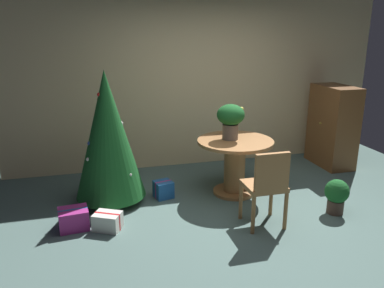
{
  "coord_description": "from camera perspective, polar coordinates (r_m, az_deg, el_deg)",
  "views": [
    {
      "loc": [
        -1.65,
        -3.64,
        2.12
      ],
      "look_at": [
        -0.57,
        0.42,
        0.86
      ],
      "focal_mm": 36.04,
      "sensor_mm": 36.0,
      "label": 1
    }
  ],
  "objects": [
    {
      "name": "ground_plane",
      "position": [
        4.52,
        8.52,
        -11.53
      ],
      "size": [
        6.6,
        6.6,
        0.0
      ],
      "primitive_type": "plane",
      "color": "#4C6660"
    },
    {
      "name": "back_wall_panel",
      "position": [
        6.12,
        0.86,
        8.94
      ],
      "size": [
        6.0,
        0.1,
        2.6
      ],
      "primitive_type": "cube",
      "color": "beige",
      "rests_on": "ground_plane"
    },
    {
      "name": "round_dining_table",
      "position": [
        5.1,
        6.35,
        -2.39
      ],
      "size": [
        0.99,
        0.99,
        0.74
      ],
      "color": "#9E6B3D",
      "rests_on": "ground_plane"
    },
    {
      "name": "flower_vase",
      "position": [
        4.99,
        5.75,
        3.88
      ],
      "size": [
        0.36,
        0.36,
        0.46
      ],
      "color": "#665B51",
      "rests_on": "round_dining_table"
    },
    {
      "name": "wooden_chair_near",
      "position": [
        4.27,
        11.0,
        -5.84
      ],
      "size": [
        0.42,
        0.4,
        0.9
      ],
      "color": "#9E6B3D",
      "rests_on": "ground_plane"
    },
    {
      "name": "holiday_tree",
      "position": [
        4.81,
        -12.35,
        1.29
      ],
      "size": [
        0.87,
        0.87,
        1.67
      ],
      "color": "brown",
      "rests_on": "ground_plane"
    },
    {
      "name": "gift_box_cream",
      "position": [
        4.41,
        -12.38,
        -11.12
      ],
      "size": [
        0.35,
        0.32,
        0.19
      ],
      "color": "silver",
      "rests_on": "ground_plane"
    },
    {
      "name": "gift_box_purple",
      "position": [
        4.52,
        -17.11,
        -10.55
      ],
      "size": [
        0.34,
        0.3,
        0.23
      ],
      "color": "#9E287A",
      "rests_on": "ground_plane"
    },
    {
      "name": "gift_box_blue",
      "position": [
        5.08,
        -4.25,
        -6.71
      ],
      "size": [
        0.27,
        0.26,
        0.22
      ],
      "color": "#1E569E",
      "rests_on": "ground_plane"
    },
    {
      "name": "wooden_cabinet",
      "position": [
        6.52,
        20.1,
        2.5
      ],
      "size": [
        0.46,
        0.8,
        1.28
      ],
      "color": "brown",
      "rests_on": "ground_plane"
    },
    {
      "name": "potted_plant",
      "position": [
        4.92,
        20.61,
        -7.02
      ],
      "size": [
        0.29,
        0.29,
        0.42
      ],
      "color": "#4C382D",
      "rests_on": "ground_plane"
    }
  ]
}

